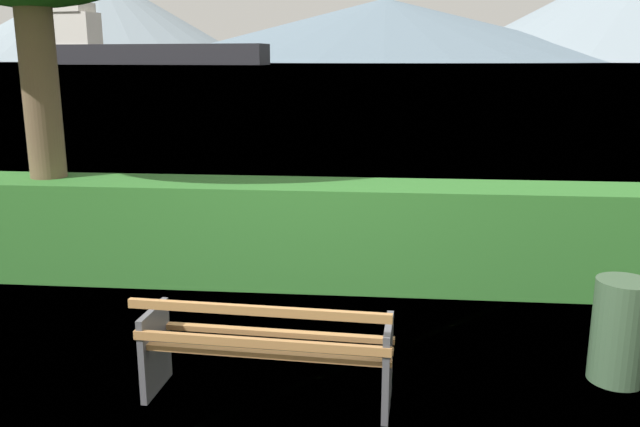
{
  "coord_description": "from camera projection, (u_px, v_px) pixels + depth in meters",
  "views": [
    {
      "loc": [
        0.83,
        -4.52,
        2.55
      ],
      "look_at": [
        0.0,
        4.03,
        0.5
      ],
      "focal_mm": 36.72,
      "sensor_mm": 36.0,
      "label": 1
    }
  ],
  "objects": [
    {
      "name": "cargo_ship_large",
      "position": [
        129.0,
        47.0,
        263.67
      ],
      "size": [
        100.79,
        28.16,
        24.63
      ],
      "color": "#232328",
      "rests_on": "water_surface"
    },
    {
      "name": "hedge_row",
      "position": [
        309.0,
        233.0,
        7.52
      ],
      "size": [
        10.79,
        0.88,
        1.17
      ],
      "primitive_type": "cube",
      "color": "#2D6B28",
      "rests_on": "ground_plane"
    },
    {
      "name": "park_bench",
      "position": [
        266.0,
        349.0,
        4.88
      ],
      "size": [
        1.92,
        0.68,
        0.87
      ],
      "color": "#A0703F",
      "rests_on": "ground_plane"
    },
    {
      "name": "distant_hills",
      "position": [
        436.0,
        15.0,
        516.1
      ],
      "size": [
        751.29,
        375.16,
        87.03
      ],
      "color": "gray",
      "rests_on": "ground_plane"
    },
    {
      "name": "ground_plane",
      "position": [
        269.0,
        397.0,
        5.04
      ],
      "size": [
        1400.0,
        1400.0,
        0.0
      ],
      "primitive_type": "plane",
      "color": "olive"
    },
    {
      "name": "trash_bin",
      "position": [
        620.0,
        331.0,
        5.22
      ],
      "size": [
        0.44,
        0.44,
        0.85
      ],
      "primitive_type": "cylinder",
      "color": "#385138",
      "rests_on": "ground_plane"
    },
    {
      "name": "water_surface",
      "position": [
        383.0,
        64.0,
        301.71
      ],
      "size": [
        620.0,
        620.0,
        0.0
      ],
      "primitive_type": "plane",
      "color": "slate",
      "rests_on": "ground_plane"
    }
  ]
}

